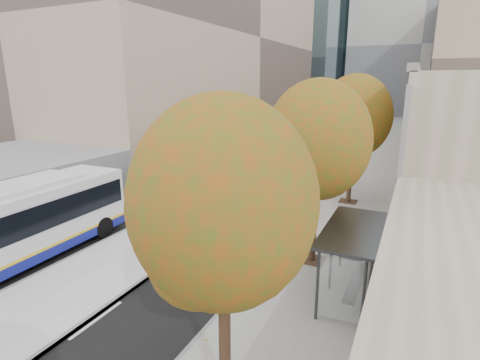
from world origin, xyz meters
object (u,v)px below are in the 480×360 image
Objects in this scene: distant_car at (311,130)px; cyclist at (231,247)px; bus_far at (218,157)px; bus_shelter at (358,241)px.

cyclist is at bearing -85.05° from distant_car.
bus_far is 7.96× the size of cyclist.
cyclist reaches higher than distant_car.
bus_shelter is at bearing -78.56° from distant_car.
bus_shelter reaches higher than distant_car.
bus_shelter is 18.57m from bus_far.
bus_far reaches higher than bus_shelter.
bus_shelter is 1.89× the size of cyclist.
bus_far reaches higher than distant_car.
bus_far is 4.46× the size of distant_car.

